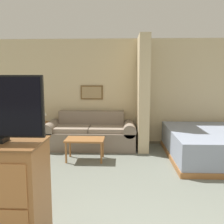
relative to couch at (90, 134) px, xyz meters
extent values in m
cube|color=#CCB78E|center=(1.10, 0.49, 0.98)|extent=(7.17, 0.12, 2.60)
cube|color=#70644E|center=(1.10, 0.41, -0.29)|extent=(7.17, 0.02, 0.06)
cube|color=brown|center=(0.00, 0.41, 0.98)|extent=(0.55, 0.02, 0.35)
cube|color=#9E845B|center=(0.00, 0.39, 0.98)|extent=(0.48, 0.01, 0.28)
cube|color=#CCB78E|center=(1.24, -0.01, 0.98)|extent=(0.24, 0.87, 2.60)
cube|color=gray|center=(0.00, -0.03, -0.11)|extent=(1.60, 0.84, 0.42)
cube|color=gray|center=(0.00, 0.29, 0.31)|extent=(1.60, 0.20, 0.42)
cube|color=gray|center=(-0.93, -0.03, -0.11)|extent=(0.27, 0.84, 0.42)
cylinder|color=gray|center=(-0.93, -0.03, 0.16)|extent=(0.30, 0.84, 0.30)
cube|color=gray|center=(0.93, -0.03, -0.11)|extent=(0.27, 0.84, 0.42)
cylinder|color=gray|center=(0.93, -0.03, 0.16)|extent=(0.30, 0.84, 0.30)
cube|color=gray|center=(-0.40, -0.08, 0.15)|extent=(0.78, 0.60, 0.10)
cube|color=gray|center=(0.40, -0.08, 0.15)|extent=(0.78, 0.60, 0.10)
cube|color=#996033|center=(0.01, -0.91, 0.11)|extent=(0.77, 0.46, 0.04)
cylinder|color=#996033|center=(-0.33, -1.10, -0.11)|extent=(0.04, 0.04, 0.41)
cylinder|color=#996033|center=(0.36, -1.10, -0.11)|extent=(0.04, 0.04, 0.41)
cylinder|color=#996033|center=(-0.33, -0.72, -0.11)|extent=(0.04, 0.04, 0.41)
cylinder|color=#996033|center=(0.36, -0.72, -0.11)|extent=(0.04, 0.04, 0.41)
cube|color=#996033|center=(-1.20, 0.03, 0.26)|extent=(0.42, 0.42, 0.04)
cylinder|color=#996033|center=(-1.38, -0.15, -0.04)|extent=(0.04, 0.04, 0.56)
cylinder|color=#996033|center=(-1.02, -0.15, -0.04)|extent=(0.04, 0.04, 0.56)
cylinder|color=#996033|center=(-1.38, 0.21, -0.04)|extent=(0.04, 0.04, 0.56)
cylinder|color=#996033|center=(-1.02, 0.21, -0.04)|extent=(0.04, 0.04, 0.56)
cylinder|color=tan|center=(-1.20, 0.03, 0.34)|extent=(0.17, 0.17, 0.12)
cylinder|color=tan|center=(-1.20, 0.03, 0.43)|extent=(0.02, 0.02, 0.05)
cone|color=white|center=(-1.20, 0.03, 0.56)|extent=(0.32, 0.32, 0.21)
cube|color=#996033|center=(2.61, -0.72, -0.27)|extent=(1.76, 2.17, 0.10)
cube|color=#8993A8|center=(2.61, -0.72, 0.02)|extent=(1.72, 2.13, 0.48)
cube|color=white|center=(2.61, 0.13, 0.22)|extent=(1.60, 0.36, 0.10)
camera|label=1|loc=(0.76, -5.78, 1.37)|focal=40.00mm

